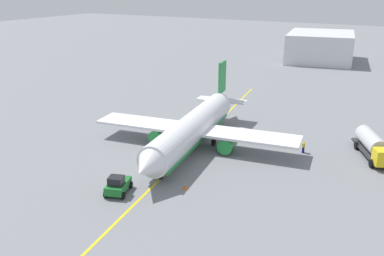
# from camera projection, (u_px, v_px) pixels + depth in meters

# --- Properties ---
(ground_plane) EXTENTS (400.00, 400.00, 0.00)m
(ground_plane) POSITION_uv_depth(u_px,v_px,m) (192.00, 148.00, 59.45)
(ground_plane) COLOR slate
(airplane) EXTENTS (33.44, 30.27, 9.98)m
(airplane) POSITION_uv_depth(u_px,v_px,m) (193.00, 128.00, 58.92)
(airplane) COLOR white
(airplane) RESTS_ON ground
(fuel_tanker) EXTENTS (10.03, 6.51, 3.15)m
(fuel_tanker) POSITION_uv_depth(u_px,v_px,m) (373.00, 145.00, 55.72)
(fuel_tanker) COLOR #2D2D33
(fuel_tanker) RESTS_ON ground
(pushback_tug) EXTENTS (4.05, 3.26, 2.20)m
(pushback_tug) POSITION_uv_depth(u_px,v_px,m) (118.00, 185.00, 46.37)
(pushback_tug) COLOR #196B28
(pushback_tug) RESTS_ON ground
(refueling_worker) EXTENTS (0.59, 0.48, 1.71)m
(refueling_worker) POSITION_uv_depth(u_px,v_px,m) (303.00, 147.00, 57.49)
(refueling_worker) COLOR navy
(refueling_worker) RESTS_ON ground
(safety_cone_nose) EXTENTS (0.50, 0.50, 0.56)m
(safety_cone_nose) POSITION_uv_depth(u_px,v_px,m) (185.00, 187.00, 47.44)
(safety_cone_nose) COLOR #F2590F
(safety_cone_nose) RESTS_ON ground
(distant_hangar) EXTENTS (25.63, 21.91, 8.32)m
(distant_hangar) POSITION_uv_depth(u_px,v_px,m) (320.00, 47.00, 124.16)
(distant_hangar) COLOR silver
(distant_hangar) RESTS_ON ground
(taxi_line_marking) EXTENTS (73.66, 10.87, 0.01)m
(taxi_line_marking) POSITION_uv_depth(u_px,v_px,m) (192.00, 148.00, 59.45)
(taxi_line_marking) COLOR yellow
(taxi_line_marking) RESTS_ON ground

